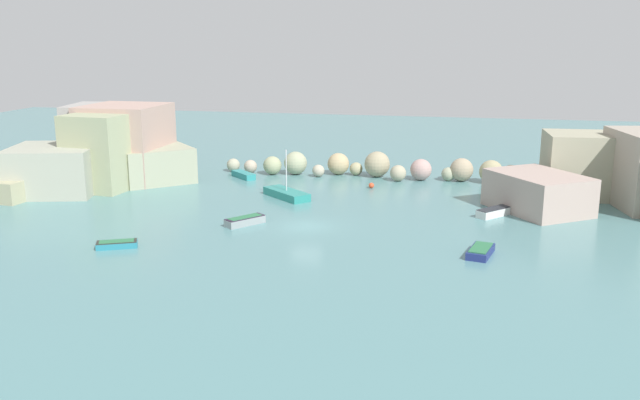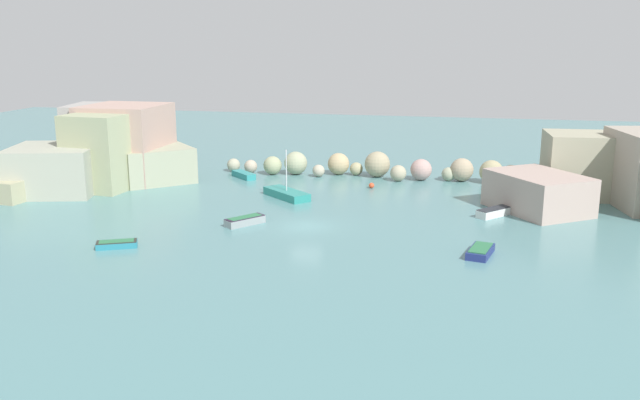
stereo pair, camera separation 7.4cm
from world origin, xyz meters
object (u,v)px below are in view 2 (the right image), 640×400
Objects in this scene: channel_buoy at (371,185)px; moored_boat_2 at (244,175)px; moored_boat_0 at (287,194)px; moored_boat_4 at (496,212)px; moored_boat_3 at (117,244)px; moored_boat_5 at (245,221)px; moored_boat_1 at (480,251)px.

channel_buoy is 0.17× the size of moored_boat_2.
moored_boat_0 is at bearing -5.50° from moored_boat_2.
moored_boat_2 is at bearing 109.24° from moored_boat_4.
moored_boat_5 reaches higher than moored_boat_3.
moored_boat_1 is 1.03× the size of moored_boat_2.
moored_boat_3 is (-15.30, -23.72, -0.01)m from channel_buoy.
moored_boat_3 is at bearing 174.78° from moored_boat_5.
moored_boat_4 is at bearing 33.92° from moored_boat_0.
moored_boat_1 is (10.55, -19.89, 0.01)m from channel_buoy.
channel_buoy is 28.22m from moored_boat_3.
moored_boat_2 is 28.34m from moored_boat_4.
moored_boat_5 is at bearing 151.28° from moored_boat_4.
channel_buoy is 22.52m from moored_boat_1.
moored_boat_3 is 0.82× the size of moored_boat_4.
moored_boat_1 is at bearing 3.46° from moored_boat_0.
channel_buoy is 0.16× the size of moored_boat_1.
channel_buoy is at bearing 80.47° from moored_boat_0.
moored_boat_2 is at bearing -117.25° from moored_boat_3.
moored_boat_1 reaches higher than channel_buoy.
moored_boat_5 is (7.15, 7.89, 0.08)m from moored_boat_3.
moored_boat_4 is at bearing -35.29° from channel_buoy.
moored_boat_4 is (26.28, -10.61, 0.03)m from moored_boat_2.
channel_buoy is 14.67m from moored_boat_4.
moored_boat_0 is 22.68m from moored_boat_1.
moored_boat_5 is at bearing -53.35° from moored_boat_0.
moored_boat_4 is at bearing 21.48° from moored_boat_2.
moored_boat_5 is (-0.85, -9.93, -0.03)m from moored_boat_0.
moored_boat_4 is 1.10× the size of moored_boat_5.
moored_boat_3 is at bearing -122.83° from channel_buoy.
channel_buoy is 0.16× the size of moored_boat_5.
moored_boat_1 is at bearing -65.30° from moored_boat_5.
moored_boat_3 is at bearing -72.64° from moored_boat_0.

